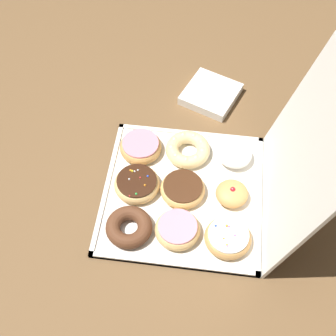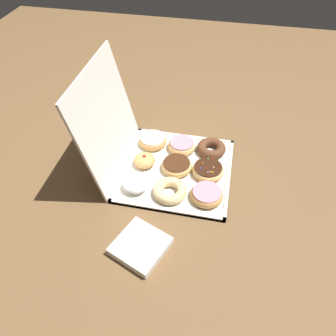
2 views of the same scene
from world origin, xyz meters
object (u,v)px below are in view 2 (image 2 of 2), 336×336
(powdered_filled_donut_6, at_px, (135,183))
(pink_frosted_donut_0, at_px, (207,195))
(sprinkle_donut_1, at_px, (208,170))
(pink_frosted_donut_5, at_px, (183,145))
(sprinkle_donut_8, at_px, (153,140))
(chocolate_cake_ring_donut_2, at_px, (211,148))
(cruller_donut_3, at_px, (171,191))
(donut_box, at_px, (176,170))
(napkin_stack, at_px, (140,246))
(chocolate_frosted_donut_4, at_px, (178,166))
(jelly_filled_donut_7, at_px, (144,161))

(powdered_filled_donut_6, bearing_deg, pink_frosted_donut_0, -89.04)
(sprinkle_donut_1, height_order, powdered_filled_donut_6, powdered_filled_donut_6)
(pink_frosted_donut_5, height_order, sprinkle_donut_8, sprinkle_donut_8)
(pink_frosted_donut_0, relative_size, sprinkle_donut_8, 1.01)
(chocolate_cake_ring_donut_2, height_order, cruller_donut_3, cruller_donut_3)
(donut_box, height_order, napkin_stack, napkin_stack)
(donut_box, bearing_deg, cruller_donut_3, -178.96)
(pink_frosted_donut_5, bearing_deg, powdered_filled_donut_6, 151.72)
(pink_frosted_donut_0, xyz_separation_m, napkin_stack, (-0.23, 0.17, -0.02))
(chocolate_frosted_donut_4, height_order, pink_frosted_donut_5, pink_frosted_donut_5)
(pink_frosted_donut_0, distance_m, chocolate_cake_ring_donut_2, 0.24)
(pink_frosted_donut_0, xyz_separation_m, sprinkle_donut_8, (0.24, 0.25, 0.00))
(chocolate_cake_ring_donut_2, relative_size, powdered_filled_donut_6, 1.24)
(pink_frosted_donut_0, height_order, powdered_filled_donut_6, powdered_filled_donut_6)
(pink_frosted_donut_5, distance_m, powdered_filled_donut_6, 0.27)
(sprinkle_donut_1, relative_size, jelly_filled_donut_7, 1.42)
(powdered_filled_donut_6, relative_size, napkin_stack, 0.63)
(sprinkle_donut_1, distance_m, chocolate_cake_ring_donut_2, 0.12)
(sprinkle_donut_1, height_order, chocolate_cake_ring_donut_2, sprinkle_donut_1)
(cruller_donut_3, bearing_deg, pink_frosted_donut_5, -0.19)
(pink_frosted_donut_0, distance_m, napkin_stack, 0.29)
(sprinkle_donut_1, distance_m, napkin_stack, 0.39)
(chocolate_cake_ring_donut_2, bearing_deg, donut_box, 136.65)
(jelly_filled_donut_7, bearing_deg, napkin_stack, -167.32)
(sprinkle_donut_1, relative_size, napkin_stack, 0.80)
(pink_frosted_donut_5, bearing_deg, napkin_stack, 173.93)
(donut_box, distance_m, cruller_donut_3, 0.13)
(powdered_filled_donut_6, xyz_separation_m, sprinkle_donut_8, (0.25, -0.00, -0.00))
(pink_frosted_donut_0, bearing_deg, donut_box, 46.98)
(donut_box, bearing_deg, jelly_filled_donut_7, 91.61)
(pink_frosted_donut_0, height_order, pink_frosted_donut_5, same)
(donut_box, height_order, chocolate_frosted_donut_4, chocolate_frosted_donut_4)
(cruller_donut_3, relative_size, powdered_filled_donut_6, 1.31)
(pink_frosted_donut_5, xyz_separation_m, napkin_stack, (-0.47, 0.05, -0.02))
(pink_frosted_donut_0, distance_m, cruller_donut_3, 0.13)
(powdered_filled_donut_6, relative_size, jelly_filled_donut_7, 1.11)
(pink_frosted_donut_0, bearing_deg, napkin_stack, 143.12)
(napkin_stack, bearing_deg, cruller_donut_3, -12.25)
(pink_frosted_donut_0, distance_m, powdered_filled_donut_6, 0.25)
(pink_frosted_donut_5, height_order, powdered_filled_donut_6, powdered_filled_donut_6)
(chocolate_frosted_donut_4, xyz_separation_m, sprinkle_donut_8, (0.13, 0.13, 0.00))
(chocolate_frosted_donut_4, relative_size, jelly_filled_donut_7, 1.39)
(powdered_filled_donut_6, height_order, jelly_filled_donut_7, same)
(chocolate_frosted_donut_4, height_order, sprinkle_donut_8, sprinkle_donut_8)
(sprinkle_donut_1, bearing_deg, chocolate_frosted_donut_4, 92.90)
(sprinkle_donut_8, bearing_deg, cruller_donut_3, -153.49)
(donut_box, distance_m, pink_frosted_donut_0, 0.18)
(powdered_filled_donut_6, bearing_deg, jelly_filled_donut_7, -0.41)
(sprinkle_donut_1, xyz_separation_m, napkin_stack, (-0.35, 0.16, -0.02))
(sprinkle_donut_1, xyz_separation_m, cruller_donut_3, (-0.13, 0.12, -0.00))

